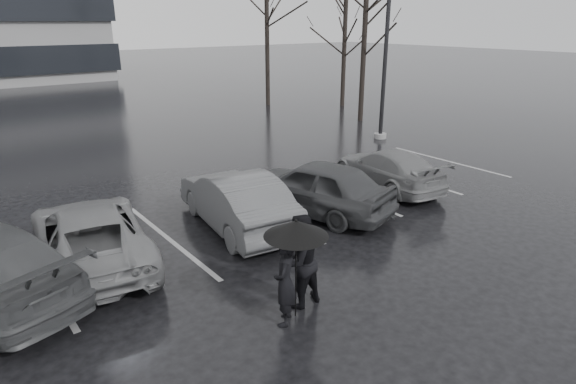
% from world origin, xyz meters
% --- Properties ---
extents(ground, '(160.00, 160.00, 0.00)m').
position_xyz_m(ground, '(0.00, 0.00, 0.00)').
color(ground, black).
rests_on(ground, ground).
extents(car_main, '(2.90, 4.68, 1.49)m').
position_xyz_m(car_main, '(1.73, 1.68, 0.74)').
color(car_main, black).
rests_on(car_main, ground).
extents(car_west_a, '(2.13, 4.59, 1.46)m').
position_xyz_m(car_west_a, '(-0.49, 2.15, 0.73)').
color(car_west_a, '#303033').
rests_on(car_west_a, ground).
extents(car_west_b, '(2.96, 5.05, 1.32)m').
position_xyz_m(car_west_b, '(-3.99, 2.43, 0.66)').
color(car_west_b, '#4F4F52').
rests_on(car_west_b, ground).
extents(car_east, '(2.34, 4.36, 1.20)m').
position_xyz_m(car_east, '(4.93, 1.92, 0.60)').
color(car_east, '#4F4F52').
rests_on(car_east, ground).
extents(pedestrian_left, '(0.68, 0.68, 1.59)m').
position_xyz_m(pedestrian_left, '(-2.02, -1.90, 0.80)').
color(pedestrian_left, black).
rests_on(pedestrian_left, ground).
extents(pedestrian_right, '(0.90, 0.72, 1.78)m').
position_xyz_m(pedestrian_right, '(-1.46, -1.59, 0.89)').
color(pedestrian_right, black).
rests_on(pedestrian_right, ground).
extents(umbrella, '(1.11, 1.11, 1.88)m').
position_xyz_m(umbrella, '(-1.75, -1.86, 1.71)').
color(umbrella, black).
rests_on(umbrella, ground).
extents(lamp_post, '(0.55, 0.55, 10.01)m').
position_xyz_m(lamp_post, '(9.78, 6.59, 4.58)').
color(lamp_post, gray).
rests_on(lamp_post, ground).
extents(stall_stripes, '(19.72, 5.00, 0.00)m').
position_xyz_m(stall_stripes, '(-0.80, 2.50, 0.00)').
color(stall_stripes, '#959597').
rests_on(stall_stripes, ground).
extents(tree_east, '(0.26, 0.26, 8.00)m').
position_xyz_m(tree_east, '(12.00, 10.00, 4.00)').
color(tree_east, black).
rests_on(tree_east, ground).
extents(tree_ne, '(0.26, 0.26, 7.00)m').
position_xyz_m(tree_ne, '(14.50, 14.00, 3.50)').
color(tree_ne, black).
rests_on(tree_ne, ground).
extents(tree_north, '(0.26, 0.26, 8.50)m').
position_xyz_m(tree_north, '(11.00, 17.00, 4.25)').
color(tree_north, black).
rests_on(tree_north, ground).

